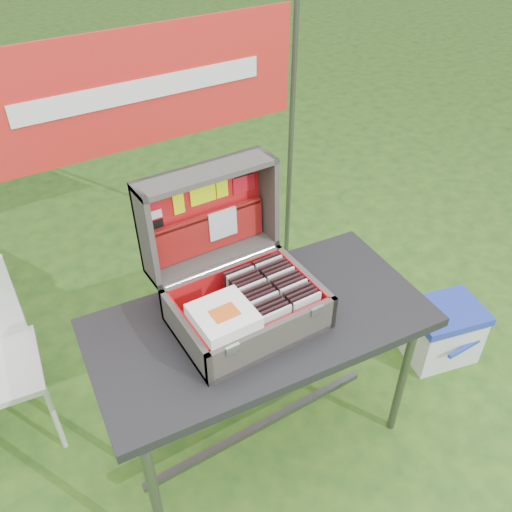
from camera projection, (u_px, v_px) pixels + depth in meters
ground at (268, 432)px, 2.55m from camera, size 80.00×80.00×0.00m
table at (260, 387)px, 2.26m from camera, size 1.32×0.74×0.79m
table_top at (260, 323)px, 2.03m from camera, size 1.32×0.74×0.04m
table_leg_fl at (158, 512)px, 1.86m from camera, size 0.04×0.04×0.75m
table_leg_fr at (404, 374)px, 2.34m from camera, size 0.04×0.04×0.75m
table_leg_bl at (108, 406)px, 2.21m from camera, size 0.04×0.04×0.75m
table_leg_br at (330, 305)px, 2.68m from camera, size 0.04×0.04×0.75m
table_brace at (260, 426)px, 2.43m from camera, size 1.12×0.03×0.03m
suitcase at (238, 260)px, 1.89m from camera, size 0.52×0.53×0.51m
suitcase_base_bottom at (248, 321)px, 2.00m from camera, size 0.52×0.37×0.02m
suitcase_base_wall_front at (274, 340)px, 1.84m from camera, size 0.52×0.02×0.14m
suitcase_base_wall_back at (224, 282)px, 2.08m from camera, size 0.52×0.02×0.14m
suitcase_base_wall_left at (185, 336)px, 1.86m from camera, size 0.02×0.37×0.14m
suitcase_base_wall_right at (304, 285)px, 2.06m from camera, size 0.02×0.37×0.14m
suitcase_liner_floor at (248, 318)px, 1.99m from camera, size 0.48×0.33×0.01m
suitcase_latch_left at (233, 349)px, 1.73m from camera, size 0.05×0.01×0.03m
suitcase_latch_right at (317, 311)px, 1.87m from camera, size 0.05×0.01×0.03m
suitcase_hinge at (222, 266)px, 2.04m from camera, size 0.47×0.02×0.02m
suitcase_lid_back at (202, 209)px, 2.02m from camera, size 0.52×0.04×0.37m
suitcase_lid_rim_far at (206, 173)px, 1.88m from camera, size 0.52×0.14×0.03m
suitcase_lid_rim_near at (213, 255)px, 2.08m from camera, size 0.52×0.14×0.03m
suitcase_lid_rim_left at (146, 237)px, 1.88m from camera, size 0.02×0.16×0.38m
suitcase_lid_rim_right at (267, 197)px, 2.09m from camera, size 0.02×0.16×0.38m
suitcase_lid_liner at (204, 211)px, 2.01m from camera, size 0.48×0.02×0.33m
suitcase_liner_wall_front at (272, 335)px, 1.84m from camera, size 0.48×0.01×0.12m
suitcase_liner_wall_back at (226, 282)px, 2.06m from camera, size 0.48×0.01×0.12m
suitcase_liner_wall_left at (188, 332)px, 1.85m from camera, size 0.01×0.33×0.12m
suitcase_liner_wall_right at (301, 284)px, 2.05m from camera, size 0.01×0.33×0.12m
suitcase_lid_pocket at (208, 233)px, 2.05m from camera, size 0.46×0.04×0.15m
suitcase_pocket_edge at (207, 216)px, 2.00m from camera, size 0.45×0.02×0.02m
suitcase_pocket_cd at (223, 224)px, 2.05m from camera, size 0.12×0.02×0.12m
lid_sticker_cc_a at (152, 195)px, 1.85m from camera, size 0.05×0.00×0.03m
lid_sticker_cc_b at (153, 205)px, 1.88m from camera, size 0.05×0.00×0.03m
lid_sticker_cc_c at (155, 215)px, 1.90m from camera, size 0.05×0.00×0.03m
lid_sticker_cc_d at (157, 224)px, 1.92m from camera, size 0.05×0.00×0.03m
lid_card_neon_tall at (178, 201)px, 1.93m from camera, size 0.04×0.01×0.10m
lid_card_neon_main at (203, 193)px, 1.97m from camera, size 0.10×0.01×0.08m
lid_card_neon_small at (222, 188)px, 2.00m from camera, size 0.05×0.01×0.08m
lid_sticker_band at (244, 181)px, 2.04m from camera, size 0.09×0.01×0.09m
lid_sticker_band_bar at (243, 174)px, 2.02m from camera, size 0.08×0.00×0.02m
cd_left_0 at (277, 325)px, 1.86m from camera, size 0.12×0.01×0.13m
cd_left_1 at (274, 321)px, 1.88m from camera, size 0.12×0.01×0.13m
cd_left_2 at (270, 318)px, 1.89m from camera, size 0.12×0.01×0.13m
cd_left_3 at (267, 314)px, 1.91m from camera, size 0.12×0.01×0.13m
cd_left_4 at (264, 311)px, 1.92m from camera, size 0.12×0.01×0.13m
cd_left_5 at (261, 307)px, 1.93m from camera, size 0.12×0.01×0.13m
cd_left_6 at (258, 304)px, 1.95m from camera, size 0.12×0.01×0.13m
cd_left_7 at (255, 301)px, 1.96m from camera, size 0.12×0.01×0.13m
cd_left_8 at (252, 298)px, 1.97m from camera, size 0.12×0.01×0.13m
cd_left_9 at (249, 294)px, 1.99m from camera, size 0.12×0.01×0.13m
cd_left_10 at (246, 291)px, 2.00m from camera, size 0.12×0.01×0.13m
cd_left_11 at (243, 288)px, 2.02m from camera, size 0.12×0.01×0.13m
cd_left_12 at (241, 285)px, 2.03m from camera, size 0.12×0.01×0.13m
cd_left_13 at (238, 282)px, 2.04m from camera, size 0.12×0.01×0.13m
cd_right_0 at (306, 312)px, 1.92m from camera, size 0.12×0.01×0.13m
cd_right_1 at (303, 308)px, 1.93m from camera, size 0.12×0.01×0.13m
cd_right_2 at (300, 305)px, 1.94m from camera, size 0.12×0.01×0.13m
cd_right_3 at (296, 301)px, 1.96m from camera, size 0.12×0.01×0.13m
cd_right_4 at (293, 298)px, 1.97m from camera, size 0.12×0.01×0.13m
cd_right_5 at (290, 295)px, 1.99m from camera, size 0.12×0.01×0.13m
cd_right_6 at (287, 292)px, 2.00m from camera, size 0.12×0.01×0.13m
cd_right_7 at (284, 289)px, 2.01m from camera, size 0.12×0.01×0.13m
cd_right_8 at (281, 286)px, 2.03m from camera, size 0.12×0.01×0.13m
cd_right_9 at (278, 283)px, 2.04m from camera, size 0.12×0.01×0.13m
cd_right_10 at (275, 280)px, 2.05m from camera, size 0.12×0.01×0.13m
cd_right_11 at (272, 277)px, 2.07m from camera, size 0.12×0.01×0.13m
cd_right_12 at (269, 274)px, 2.08m from camera, size 0.12×0.01×0.13m
cd_right_13 at (266, 271)px, 2.10m from camera, size 0.12×0.01×0.13m
songbook_0 at (224, 320)px, 1.81m from camera, size 0.20×0.20×0.00m
songbook_1 at (224, 319)px, 1.81m from camera, size 0.20×0.20×0.00m
songbook_2 at (223, 318)px, 1.81m from camera, size 0.20×0.20×0.00m
songbook_3 at (223, 317)px, 1.80m from camera, size 0.20×0.20×0.00m
songbook_4 at (223, 316)px, 1.80m from camera, size 0.20×0.20×0.00m
songbook_5 at (223, 315)px, 1.80m from camera, size 0.20×0.20×0.00m
songbook_6 at (223, 314)px, 1.79m from camera, size 0.20×0.20×0.00m
songbook_7 at (223, 313)px, 1.79m from camera, size 0.20×0.20×0.00m
songbook_8 at (223, 312)px, 1.79m from camera, size 0.20×0.20×0.00m
songbook_graphic at (225, 313)px, 1.78m from camera, size 0.09×0.07×0.00m
cooler at (441, 332)px, 2.83m from camera, size 0.42×0.36×0.33m
cooler_body at (441, 335)px, 2.85m from camera, size 0.40×0.34×0.28m
cooler_lid at (447, 312)px, 2.75m from camera, size 0.42×0.36×0.04m
cooler_handle at (464, 348)px, 2.73m from camera, size 0.22×0.02×0.02m
chair_leg_fr at (55, 416)px, 2.35m from camera, size 0.02×0.02×0.45m
chair_leg_br at (35, 365)px, 2.58m from camera, size 0.02×0.02×0.45m
chair_upright_right at (9, 295)px, 2.32m from camera, size 0.02×0.02×0.42m
cardboard_box at (317, 286)px, 3.06m from camera, size 0.40×0.16×0.41m
banner_post_right at (291, 136)px, 3.11m from camera, size 0.03×0.03×1.70m
banner at (143, 89)px, 2.48m from camera, size 1.60×0.02×0.55m
banner_text at (144, 89)px, 2.47m from camera, size 1.20×0.00×0.10m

